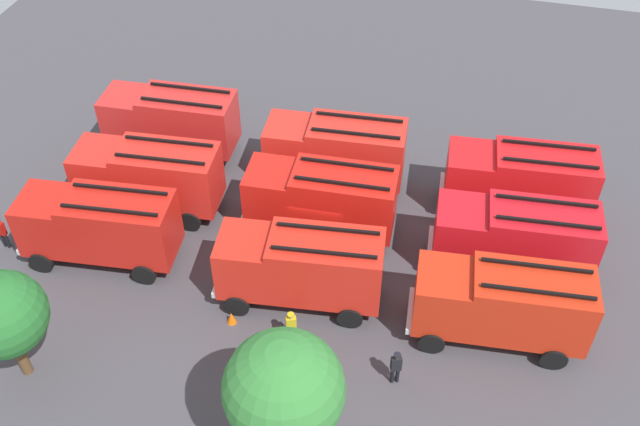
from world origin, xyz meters
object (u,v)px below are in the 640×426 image
object	(u,v)px
firefighter_4	(291,326)
traffic_cone_0	(232,318)
firefighter_1	(396,366)
firefighter_2	(330,130)
fire_truck_6	(503,303)
tree_0	(284,390)
traffic_cone_2	(442,221)
fire_truck_5	(149,175)
fire_truck_7	(301,266)
traffic_cone_1	(309,143)
firefighter_3	(586,171)
fire_truck_8	(99,225)
tree_1	(2,315)
fire_truck_4	(322,198)
fire_truck_1	(336,150)
fire_truck_2	(171,119)
firefighter_0	(2,231)
fire_truck_3	(515,236)
fire_truck_0	(520,179)

from	to	relation	value
firefighter_4	traffic_cone_0	size ratio (longest dim) A/B	2.93
firefighter_1	firefighter_2	world-z (taller)	firefighter_1
firefighter_4	fire_truck_6	bearing A→B (deg)	82.16
tree_0	traffic_cone_2	bearing A→B (deg)	-106.03
fire_truck_5	fire_truck_7	world-z (taller)	same
firefighter_2	traffic_cone_1	world-z (taller)	firefighter_2
firefighter_3	fire_truck_8	bearing A→B (deg)	159.25
tree_1	traffic_cone_0	bearing A→B (deg)	-148.42
fire_truck_4	tree_1	world-z (taller)	tree_1
fire_truck_8	firefighter_4	world-z (taller)	fire_truck_8
tree_0	tree_1	xyz separation A→B (m)	(11.28, -1.00, -0.74)
fire_truck_1	fire_truck_2	bearing A→B (deg)	-6.55
fire_truck_5	firefighter_4	size ratio (longest dim) A/B	4.18
fire_truck_1	firefighter_2	xyz separation A→B (m)	(1.03, -3.13, -1.17)
fire_truck_4	fire_truck_7	bearing A→B (deg)	90.04
fire_truck_6	tree_0	bearing A→B (deg)	42.21
firefighter_0	firefighter_1	xyz separation A→B (m)	(-19.22, 2.94, -0.02)
fire_truck_7	firefighter_2	size ratio (longest dim) A/B	4.25
fire_truck_4	firefighter_1	bearing A→B (deg)	120.01
fire_truck_1	fire_truck_8	distance (m)	12.06
tree_0	traffic_cone_2	xyz separation A→B (m)	(-3.94, -13.70, -4.01)
fire_truck_3	fire_truck_4	distance (m)	8.95
fire_truck_1	tree_1	world-z (taller)	tree_1
fire_truck_4	fire_truck_5	world-z (taller)	same
fire_truck_0	fire_truck_8	size ratio (longest dim) A/B	1.00
fire_truck_0	tree_1	world-z (taller)	tree_1
traffic_cone_2	tree_0	bearing A→B (deg)	73.97
firefighter_4	fire_truck_7	bearing A→B (deg)	160.81
tree_0	fire_truck_7	bearing A→B (deg)	-78.74
fire_truck_5	firefighter_3	size ratio (longest dim) A/B	4.30
fire_truck_8	traffic_cone_0	bearing A→B (deg)	156.64
firefighter_0	fire_truck_5	bearing A→B (deg)	-45.65
fire_truck_8	fire_truck_1	bearing A→B (deg)	-144.44
fire_truck_1	firefighter_0	world-z (taller)	fire_truck_1
fire_truck_4	fire_truck_6	world-z (taller)	same
fire_truck_3	firefighter_3	xyz separation A→B (m)	(-3.38, -7.03, -1.19)
fire_truck_5	tree_0	bearing A→B (deg)	127.22
firefighter_0	traffic_cone_1	distance (m)	16.23
fire_truck_0	fire_truck_8	distance (m)	19.88
fire_truck_2	fire_truck_4	world-z (taller)	same
fire_truck_7	firefighter_0	size ratio (longest dim) A/B	4.11
traffic_cone_0	traffic_cone_2	size ratio (longest dim) A/B	1.03
traffic_cone_1	fire_truck_3	bearing A→B (deg)	149.72
firefighter_4	tree_1	bearing A→B (deg)	-91.56
fire_truck_0	traffic_cone_2	bearing A→B (deg)	24.64
firefighter_4	tree_0	world-z (taller)	tree_0
fire_truck_2	fire_truck_7	distance (m)	12.79
traffic_cone_1	traffic_cone_2	bearing A→B (deg)	151.29
fire_truck_6	fire_truck_7	size ratio (longest dim) A/B	0.99
traffic_cone_0	traffic_cone_1	bearing A→B (deg)	-90.29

